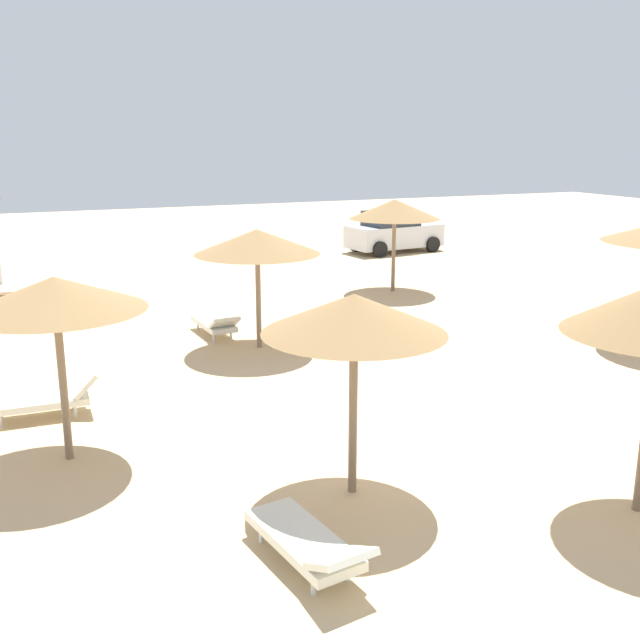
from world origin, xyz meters
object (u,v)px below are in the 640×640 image
at_px(parasol_2, 354,315).
at_px(parasol_3, 257,242).
at_px(lounger_1, 45,399).
at_px(parked_car, 393,232).
at_px(lounger_3, 216,323).
at_px(lounger_2, 309,542).
at_px(parasol_1, 55,295).
at_px(parasol_5, 395,209).

height_order(parasol_2, parasol_3, parasol_2).
bearing_deg(lounger_1, parasol_2, -51.11).
height_order(lounger_1, parked_car, parked_car).
bearing_deg(parasol_3, lounger_3, 116.55).
xyz_separation_m(parasol_2, lounger_2, (-1.25, -1.45, -2.20)).
bearing_deg(parasol_1, parked_car, 47.81).
bearing_deg(lounger_2, lounger_3, 80.42).
distance_m(parasol_2, parked_car, 21.51).
distance_m(parasol_5, lounger_1, 12.92).
bearing_deg(parasol_2, lounger_3, 87.07).
xyz_separation_m(parasol_2, lounger_1, (-3.69, 4.58, -2.18)).
xyz_separation_m(parasol_1, parked_car, (14.35, 15.83, -1.72)).
bearing_deg(parasol_5, parasol_2, -121.30).
height_order(parasol_1, parked_car, parasol_1).
bearing_deg(lounger_3, parasol_3, -63.45).
bearing_deg(parasol_1, lounger_1, 96.24).
bearing_deg(parasol_3, parasol_5, 36.07).
relative_size(parasol_1, parasol_5, 0.98).
bearing_deg(parked_car, parasol_1, -132.19).
bearing_deg(parasol_2, lounger_2, -130.79).
distance_m(parasol_3, parasol_5, 7.28).
bearing_deg(lounger_3, parasol_2, -92.93).
height_order(parasol_5, lounger_2, parasol_5).
bearing_deg(parasol_3, lounger_1, -151.27).
relative_size(parasol_1, parasol_2, 1.01).
distance_m(parasol_1, parasol_3, 6.46).
distance_m(parasol_1, parasol_2, 4.38).
relative_size(parasol_3, parasol_5, 0.99).
distance_m(lounger_1, lounger_2, 6.50).
xyz_separation_m(parasol_5, lounger_3, (-6.55, -2.96, -2.24)).
distance_m(parasol_3, lounger_3, 2.60).
relative_size(parasol_2, lounger_3, 1.43).
distance_m(parasol_2, parasol_3, 7.29).
bearing_deg(lounger_1, parasol_5, 32.92).
height_order(lounger_1, lounger_3, lounger_1).
height_order(lounger_2, parked_car, parked_car).
bearing_deg(lounger_2, parasol_3, 74.80).
distance_m(lounger_3, parked_car, 14.42).
bearing_deg(lounger_2, parasol_2, 49.21).
bearing_deg(parasol_5, lounger_1, -147.08).
bearing_deg(parked_car, lounger_2, -121.30).
relative_size(parasol_1, lounger_2, 1.41).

